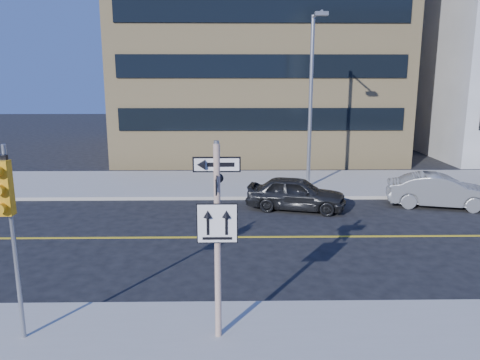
{
  "coord_description": "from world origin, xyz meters",
  "views": [
    {
      "loc": [
        0.3,
        -11.27,
        5.37
      ],
      "look_at": [
        0.55,
        4.0,
        2.02
      ],
      "focal_mm": 35.0,
      "sensor_mm": 36.0,
      "label": 1
    }
  ],
  "objects_px": {
    "parked_car_a": "(296,193)",
    "streetlight_a": "(312,91)",
    "sign_pole": "(217,230)",
    "parked_car_b": "(440,191)",
    "traffic_signal": "(6,204)"
  },
  "relations": [
    {
      "from": "sign_pole",
      "to": "streetlight_a",
      "type": "height_order",
      "value": "streetlight_a"
    },
    {
      "from": "sign_pole",
      "to": "parked_car_a",
      "type": "distance_m",
      "value": 10.5
    },
    {
      "from": "sign_pole",
      "to": "parked_car_b",
      "type": "height_order",
      "value": "sign_pole"
    },
    {
      "from": "parked_car_a",
      "to": "streetlight_a",
      "type": "height_order",
      "value": "streetlight_a"
    },
    {
      "from": "parked_car_b",
      "to": "streetlight_a",
      "type": "bearing_deg",
      "value": 73.03
    },
    {
      "from": "sign_pole",
      "to": "streetlight_a",
      "type": "relative_size",
      "value": 0.51
    },
    {
      "from": "traffic_signal",
      "to": "streetlight_a",
      "type": "bearing_deg",
      "value": 59.2
    },
    {
      "from": "parked_car_a",
      "to": "parked_car_b",
      "type": "distance_m",
      "value": 6.12
    },
    {
      "from": "parked_car_a",
      "to": "parked_car_b",
      "type": "height_order",
      "value": "parked_car_b"
    },
    {
      "from": "traffic_signal",
      "to": "parked_car_a",
      "type": "distance_m",
      "value": 12.45
    },
    {
      "from": "sign_pole",
      "to": "traffic_signal",
      "type": "relative_size",
      "value": 1.02
    },
    {
      "from": "sign_pole",
      "to": "streetlight_a",
      "type": "distance_m",
      "value": 14.05
    },
    {
      "from": "sign_pole",
      "to": "parked_car_b",
      "type": "distance_m",
      "value": 13.76
    },
    {
      "from": "parked_car_b",
      "to": "streetlight_a",
      "type": "xyz_separation_m",
      "value": [
        -5.03,
        3.03,
        4.06
      ]
    },
    {
      "from": "sign_pole",
      "to": "parked_car_a",
      "type": "relative_size",
      "value": 1.0
    }
  ]
}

